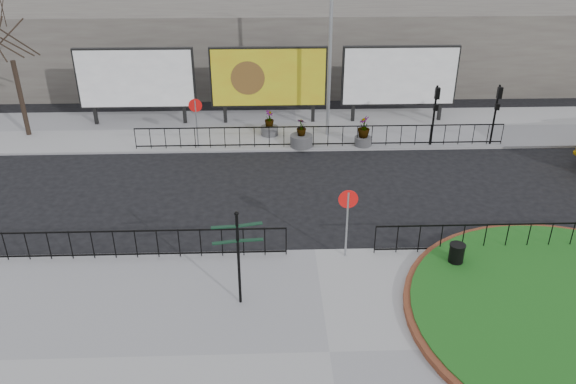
{
  "coord_description": "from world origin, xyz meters",
  "views": [
    {
      "loc": [
        -1.5,
        -16.29,
        10.64
      ],
      "look_at": [
        -0.9,
        0.83,
        1.94
      ],
      "focal_mm": 35.0,
      "sensor_mm": 36.0,
      "label": 1
    }
  ],
  "objects_px": {
    "billboard_mid": "(269,78)",
    "planter_a": "(269,126)",
    "planter_b": "(301,138)",
    "planter_c": "(363,133)",
    "litter_bin": "(456,256)",
    "fingerpost_sign": "(238,249)",
    "lamp_post": "(330,43)"
  },
  "relations": [
    {
      "from": "billboard_mid",
      "to": "lamp_post",
      "type": "bearing_deg",
      "value": -33.25
    },
    {
      "from": "billboard_mid",
      "to": "fingerpost_sign",
      "type": "bearing_deg",
      "value": -93.43
    },
    {
      "from": "lamp_post",
      "to": "planter_c",
      "type": "xyz_separation_m",
      "value": [
        1.61,
        -1.6,
        -4.08
      ]
    },
    {
      "from": "litter_bin",
      "to": "planter_a",
      "type": "distance_m",
      "value": 13.6
    },
    {
      "from": "fingerpost_sign",
      "to": "planter_b",
      "type": "xyz_separation_m",
      "value": [
        2.5,
        12.19,
        -1.42
      ]
    },
    {
      "from": "fingerpost_sign",
      "to": "planter_b",
      "type": "bearing_deg",
      "value": 73.73
    },
    {
      "from": "planter_b",
      "to": "planter_c",
      "type": "bearing_deg",
      "value": 0.0
    },
    {
      "from": "fingerpost_sign",
      "to": "planter_a",
      "type": "bearing_deg",
      "value": 81.41
    },
    {
      "from": "lamp_post",
      "to": "planter_b",
      "type": "bearing_deg",
      "value": -132.16
    },
    {
      "from": "lamp_post",
      "to": "planter_c",
      "type": "distance_m",
      "value": 4.67
    },
    {
      "from": "planter_b",
      "to": "planter_a",
      "type": "bearing_deg",
      "value": 134.24
    },
    {
      "from": "billboard_mid",
      "to": "lamp_post",
      "type": "height_order",
      "value": "lamp_post"
    },
    {
      "from": "billboard_mid",
      "to": "fingerpost_sign",
      "type": "xyz_separation_m",
      "value": [
        -0.94,
        -15.76,
        -0.62
      ]
    },
    {
      "from": "billboard_mid",
      "to": "fingerpost_sign",
      "type": "distance_m",
      "value": 15.8
    },
    {
      "from": "planter_c",
      "to": "litter_bin",
      "type": "bearing_deg",
      "value": -82.55
    },
    {
      "from": "billboard_mid",
      "to": "planter_a",
      "type": "relative_size",
      "value": 4.71
    },
    {
      "from": "litter_bin",
      "to": "planter_a",
      "type": "bearing_deg",
      "value": 116.18
    },
    {
      "from": "planter_a",
      "to": "planter_c",
      "type": "bearing_deg",
      "value": -19.13
    },
    {
      "from": "billboard_mid",
      "to": "lamp_post",
      "type": "xyz_separation_m",
      "value": [
        3.01,
        -1.97,
        2.23
      ]
    },
    {
      "from": "planter_c",
      "to": "lamp_post",
      "type": "bearing_deg",
      "value": 135.09
    },
    {
      "from": "billboard_mid",
      "to": "planter_b",
      "type": "height_order",
      "value": "billboard_mid"
    },
    {
      "from": "billboard_mid",
      "to": "planter_b",
      "type": "distance_m",
      "value": 4.4
    },
    {
      "from": "planter_b",
      "to": "planter_c",
      "type": "xyz_separation_m",
      "value": [
        3.05,
        0.0,
        0.18
      ]
    },
    {
      "from": "fingerpost_sign",
      "to": "litter_bin",
      "type": "bearing_deg",
      "value": 8.19
    },
    {
      "from": "billboard_mid",
      "to": "litter_bin",
      "type": "relative_size",
      "value": 7.2
    },
    {
      "from": "lamp_post",
      "to": "litter_bin",
      "type": "distance_m",
      "value": 13.27
    },
    {
      "from": "planter_a",
      "to": "planter_b",
      "type": "relative_size",
      "value": 0.92
    },
    {
      "from": "lamp_post",
      "to": "fingerpost_sign",
      "type": "distance_m",
      "value": 14.63
    },
    {
      "from": "billboard_mid",
      "to": "planter_b",
      "type": "xyz_separation_m",
      "value": [
        1.56,
        -3.57,
        -2.03
      ]
    },
    {
      "from": "planter_a",
      "to": "planter_b",
      "type": "bearing_deg",
      "value": -45.76
    },
    {
      "from": "lamp_post",
      "to": "planter_a",
      "type": "xyz_separation_m",
      "value": [
        -3.01,
        -0.0,
        -4.24
      ]
    },
    {
      "from": "lamp_post",
      "to": "planter_b",
      "type": "height_order",
      "value": "lamp_post"
    }
  ]
}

